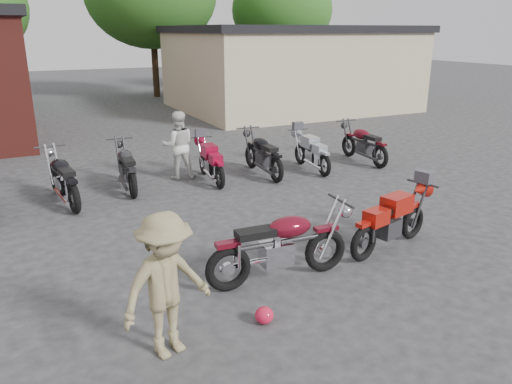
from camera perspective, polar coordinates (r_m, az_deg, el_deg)
name	(u,v)px	position (r m, az deg, el deg)	size (l,w,h in m)	color
ground	(297,272)	(7.89, 4.74, -9.09)	(90.00, 90.00, 0.00)	#2C2C2E
stucco_building	(289,71)	(24.33, 3.77, 13.67)	(10.00, 8.00, 3.50)	tan
tree_2	(152,14)	(29.03, -11.78, 19.29)	(7.04, 7.04, 8.80)	#234D14
tree_3	(282,26)	(32.08, 2.94, 18.40)	(6.08, 6.08, 7.60)	#234D14
vintage_motorcycle	(282,241)	(7.37, 2.94, -5.61)	(2.19, 0.72, 1.27)	#5D0B19
sportbike	(392,218)	(8.76, 15.25, -2.86)	(1.94, 0.64, 1.13)	#B0180E
helmet	(264,315)	(6.57, 0.95, -13.90)	(0.24, 0.24, 0.22)	red
person_light	(178,145)	(12.62, -8.88, 5.28)	(0.83, 0.64, 1.70)	silver
person_tan	(166,286)	(5.76, -10.20, -10.50)	(1.12, 0.64, 1.74)	#8C7F57
row_bike_2	(63,176)	(11.47, -21.24, 1.73)	(2.11, 0.69, 1.22)	black
row_bike_3	(126,165)	(12.06, -14.59, 3.03)	(2.02, 0.67, 1.17)	#242426
row_bike_4	(211,160)	(12.37, -5.20, 3.67)	(1.85, 0.61, 1.07)	#A20D30
row_bike_5	(263,152)	(12.86, 0.76, 4.61)	(2.08, 0.69, 1.20)	black
row_bike_6	(312,150)	(13.40, 6.37, 4.76)	(1.85, 0.61, 1.07)	#989CA6
row_bike_7	(364,141)	(14.48, 12.19, 5.67)	(2.03, 0.67, 1.17)	#580B17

